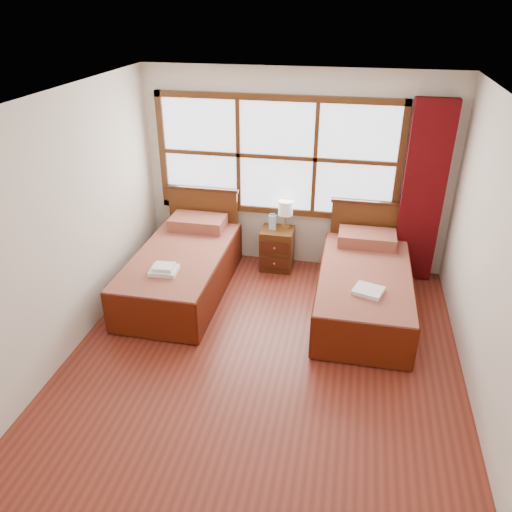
# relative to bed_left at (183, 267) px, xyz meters

# --- Properties ---
(floor) EXTENTS (4.50, 4.50, 0.00)m
(floor) POSITION_rel_bed_left_xyz_m (1.25, -1.20, -0.32)
(floor) COLOR maroon
(floor) RESTS_ON ground
(ceiling) EXTENTS (4.50, 4.50, 0.00)m
(ceiling) POSITION_rel_bed_left_xyz_m (1.25, -1.20, 2.28)
(ceiling) COLOR white
(ceiling) RESTS_ON wall_back
(wall_back) EXTENTS (4.00, 0.00, 4.00)m
(wall_back) POSITION_rel_bed_left_xyz_m (1.25, 1.05, 0.98)
(wall_back) COLOR silver
(wall_back) RESTS_ON floor
(wall_left) EXTENTS (0.00, 4.50, 4.50)m
(wall_left) POSITION_rel_bed_left_xyz_m (-0.75, -1.20, 0.98)
(wall_left) COLOR silver
(wall_left) RESTS_ON floor
(wall_right) EXTENTS (0.00, 4.50, 4.50)m
(wall_right) POSITION_rel_bed_left_xyz_m (3.25, -1.20, 0.98)
(wall_right) COLOR silver
(wall_right) RESTS_ON floor
(window) EXTENTS (3.16, 0.06, 1.56)m
(window) POSITION_rel_bed_left_xyz_m (1.00, 1.02, 1.18)
(window) COLOR white
(window) RESTS_ON wall_back
(curtain) EXTENTS (0.50, 0.16, 2.30)m
(curtain) POSITION_rel_bed_left_xyz_m (2.85, 0.91, 0.85)
(curtain) COLOR #58080C
(curtain) RESTS_ON wall_back
(bed_left) EXTENTS (1.07, 2.09, 1.04)m
(bed_left) POSITION_rel_bed_left_xyz_m (0.00, 0.00, 0.00)
(bed_left) COLOR #411D0D
(bed_left) RESTS_ON floor
(bed_right) EXTENTS (1.05, 2.07, 1.02)m
(bed_right) POSITION_rel_bed_left_xyz_m (2.23, 0.00, -0.01)
(bed_right) COLOR #411D0D
(bed_right) RESTS_ON floor
(nightstand) EXTENTS (0.43, 0.43, 0.57)m
(nightstand) POSITION_rel_bed_left_xyz_m (1.06, 0.80, -0.03)
(nightstand) COLOR #522C12
(nightstand) RESTS_ON floor
(towels_left) EXTENTS (0.32, 0.29, 0.09)m
(towels_left) POSITION_rel_bed_left_xyz_m (-0.02, -0.56, 0.28)
(towels_left) COLOR white
(towels_left) RESTS_ON bed_left
(towels_right) EXTENTS (0.36, 0.34, 0.05)m
(towels_right) POSITION_rel_bed_left_xyz_m (2.26, -0.52, 0.25)
(towels_right) COLOR white
(towels_right) RESTS_ON bed_right
(lamp) EXTENTS (0.19, 0.19, 0.38)m
(lamp) POSITION_rel_bed_left_xyz_m (1.15, 0.90, 0.52)
(lamp) COLOR gold
(lamp) RESTS_ON nightstand
(bottle_near) EXTENTS (0.06, 0.06, 0.23)m
(bottle_near) POSITION_rel_bed_left_xyz_m (1.01, 0.79, 0.36)
(bottle_near) COLOR silver
(bottle_near) RESTS_ON nightstand
(bottle_far) EXTENTS (0.06, 0.06, 0.23)m
(bottle_far) POSITION_rel_bed_left_xyz_m (0.98, 0.80, 0.36)
(bottle_far) COLOR silver
(bottle_far) RESTS_ON nightstand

